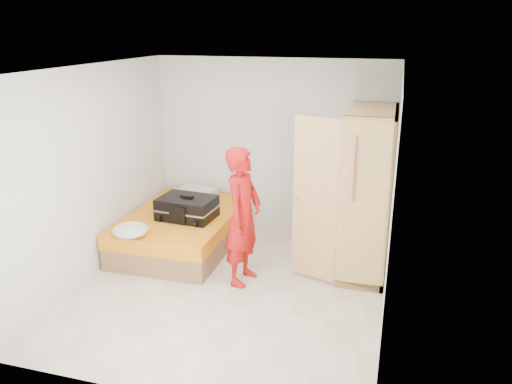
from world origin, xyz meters
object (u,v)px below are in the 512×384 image
(suitcase, at_px, (187,208))
(round_cushion, at_px, (131,230))
(wardrobe, at_px, (363,197))
(person, at_px, (243,217))
(bed, at_px, (182,230))

(suitcase, height_order, round_cushion, suitcase)
(wardrobe, relative_size, suitcase, 2.61)
(person, bearing_deg, wardrobe, -55.88)
(bed, relative_size, suitcase, 2.51)
(bed, bearing_deg, suitcase, -38.55)
(person, relative_size, suitcase, 2.12)
(wardrobe, relative_size, round_cushion, 4.72)
(person, xyz_separation_m, suitcase, (-1.00, 0.61, -0.21))
(suitcase, bearing_deg, person, -27.07)
(suitcase, xyz_separation_m, round_cushion, (-0.43, -0.78, -0.06))
(person, distance_m, round_cushion, 1.47)
(bed, xyz_separation_m, suitcase, (0.15, -0.12, 0.40))
(round_cushion, bearing_deg, bed, 72.47)
(round_cushion, bearing_deg, wardrobe, 17.26)
(round_cushion, bearing_deg, suitcase, 61.00)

